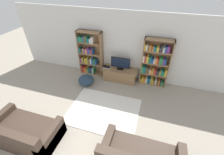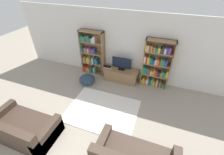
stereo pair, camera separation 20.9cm
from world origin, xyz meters
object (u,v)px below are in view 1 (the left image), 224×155
Objects in this scene: bookshelf_right at (155,64)px; couch_left_sectional at (24,133)px; bookshelf_left at (90,54)px; tv_stand at (120,74)px; television at (120,63)px; beanbag_ottoman at (86,80)px; laptop at (106,67)px.

bookshelf_right is 1.04× the size of couch_left_sectional.
bookshelf_left is 1.34× the size of tv_stand.
television is 1.23× the size of beanbag_ottoman.
tv_stand is at bearing 29.39° from beanbag_ottoman.
laptop is at bearing -177.19° from television.
television reaches higher than laptop.
laptop is (0.76, -0.16, -0.37)m from bookshelf_left.
couch_left_sectional reaches higher than tv_stand.
bookshelf_right is at bearing -0.11° from bookshelf_left.
bookshelf_right is 4.55m from couch_left_sectional.
bookshelf_right is (2.57, -0.00, -0.02)m from bookshelf_left.
bookshelf_left is 1.08m from beanbag_ottoman.
tv_stand is at bearing -90.00° from television.
bookshelf_right is at bearing 18.49° from beanbag_ottoman.
couch_left_sectional is at bearing -95.94° from bookshelf_left.
laptop is at bearing -178.86° from tv_stand.
laptop is 0.18× the size of couch_left_sectional.
couch_left_sectional is (-1.12, -3.27, -0.23)m from laptop.
laptop is (-0.56, -0.03, -0.25)m from television.
bookshelf_left is at bearing 167.77° from laptop.
laptop is at bearing -12.23° from bookshelf_left.
laptop is (-0.56, -0.01, 0.26)m from tv_stand.
bookshelf_left and bookshelf_right have the same top height.
laptop is 0.95m from beanbag_ottoman.
bookshelf_left reaches higher than television.
bookshelf_left is 1.00× the size of bookshelf_right.
bookshelf_right is 2.47× the size of television.
beanbag_ottoman is at bearing 79.19° from couch_left_sectional.
television is 2.36× the size of laptop.
bookshelf_left is at bearing 174.07° from television.
tv_stand is 1.35m from beanbag_ottoman.
bookshelf_left is 2.57m from bookshelf_right.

